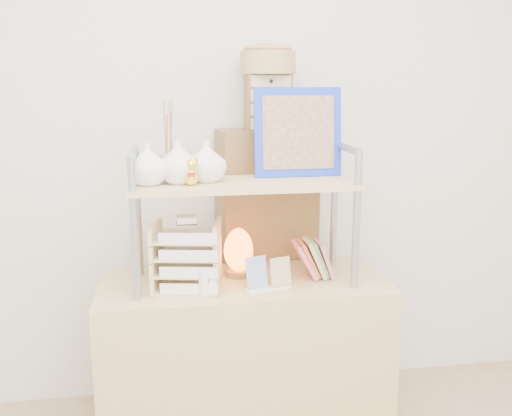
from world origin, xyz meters
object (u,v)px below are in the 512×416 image
(cabinet, at_px, (266,268))
(salt_lamp, at_px, (238,252))
(desk, at_px, (244,363))
(letter_tray, at_px, (187,259))

(cabinet, xyz_separation_m, salt_lamp, (-0.17, -0.29, 0.18))
(desk, xyz_separation_m, salt_lamp, (-0.01, 0.08, 0.48))
(desk, height_order, cabinet, cabinet)
(letter_tray, xyz_separation_m, salt_lamp, (0.22, 0.12, -0.01))
(desk, xyz_separation_m, letter_tray, (-0.23, -0.04, 0.49))
(desk, bearing_deg, cabinet, 66.28)
(cabinet, bearing_deg, letter_tray, -140.10)
(letter_tray, height_order, salt_lamp, letter_tray)
(desk, height_order, letter_tray, letter_tray)
(salt_lamp, bearing_deg, letter_tray, -151.71)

